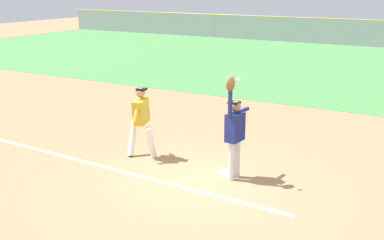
{
  "coord_description": "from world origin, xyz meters",
  "views": [
    {
      "loc": [
        5.0,
        -8.94,
        4.13
      ],
      "look_at": [
        -0.82,
        0.89,
        1.05
      ],
      "focal_mm": 48.32,
      "sensor_mm": 36.0,
      "label": 1
    }
  ],
  "objects_px": {
    "baseball": "(238,79)",
    "parked_car_tan": "(265,27)",
    "parked_car_black": "(320,30)",
    "fielder": "(234,129)",
    "first_base": "(227,173)",
    "runner": "(141,117)"
  },
  "relations": [
    {
      "from": "fielder",
      "to": "parked_car_black",
      "type": "bearing_deg",
      "value": -71.83
    },
    {
      "from": "baseball",
      "to": "fielder",
      "type": "bearing_deg",
      "value": 126.32
    },
    {
      "from": "baseball",
      "to": "parked_car_black",
      "type": "relative_size",
      "value": 0.02
    },
    {
      "from": "fielder",
      "to": "parked_car_tan",
      "type": "relative_size",
      "value": 0.51
    },
    {
      "from": "runner",
      "to": "parked_car_black",
      "type": "relative_size",
      "value": 0.39
    },
    {
      "from": "fielder",
      "to": "parked_car_tan",
      "type": "xyz_separation_m",
      "value": [
        -11.22,
        28.29,
        -0.45
      ]
    },
    {
      "from": "first_base",
      "to": "parked_car_black",
      "type": "height_order",
      "value": "parked_car_black"
    },
    {
      "from": "runner",
      "to": "baseball",
      "type": "height_order",
      "value": "baseball"
    },
    {
      "from": "first_base",
      "to": "fielder",
      "type": "height_order",
      "value": "fielder"
    },
    {
      "from": "baseball",
      "to": "parked_car_tan",
      "type": "xyz_separation_m",
      "value": [
        -11.41,
        28.54,
        -1.57
      ]
    },
    {
      "from": "first_base",
      "to": "runner",
      "type": "bearing_deg",
      "value": 179.25
    },
    {
      "from": "runner",
      "to": "parked_car_tan",
      "type": "bearing_deg",
      "value": 94.56
    },
    {
      "from": "parked_car_black",
      "to": "baseball",
      "type": "bearing_deg",
      "value": -74.24
    },
    {
      "from": "parked_car_black",
      "to": "fielder",
      "type": "bearing_deg",
      "value": -74.48
    },
    {
      "from": "baseball",
      "to": "parked_car_tan",
      "type": "bearing_deg",
      "value": 111.79
    },
    {
      "from": "first_base",
      "to": "runner",
      "type": "height_order",
      "value": "runner"
    },
    {
      "from": "first_base",
      "to": "baseball",
      "type": "relative_size",
      "value": 5.14
    },
    {
      "from": "fielder",
      "to": "baseball",
      "type": "xyz_separation_m",
      "value": [
        0.19,
        -0.25,
        1.12
      ]
    },
    {
      "from": "parked_car_black",
      "to": "first_base",
      "type": "bearing_deg",
      "value": -74.84
    },
    {
      "from": "runner",
      "to": "parked_car_tan",
      "type": "xyz_separation_m",
      "value": [
        -8.69,
        28.14,
        -0.32
      ]
    },
    {
      "from": "first_base",
      "to": "parked_car_black",
      "type": "distance_m",
      "value": 28.76
    },
    {
      "from": "runner",
      "to": "first_base",
      "type": "bearing_deg",
      "value": -13.34
    }
  ]
}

